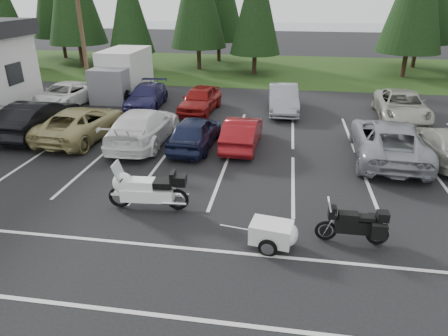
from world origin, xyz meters
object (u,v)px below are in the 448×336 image
utility_pole (80,21)px  car_near_7 (444,144)px  car_far_3 (283,99)px  cargo_trailer (271,235)px  car_far_0 (65,95)px  car_far_1 (146,96)px  car_far_4 (402,106)px  adventure_motorcycle (353,221)px  touring_motorcycle (147,186)px  car_near_4 (195,132)px  car_near_1 (38,118)px  car_near_2 (82,123)px  car_near_5 (242,132)px  car_near_6 (388,140)px  car_far_2 (200,99)px  box_truck (120,74)px  car_near_3 (143,126)px

utility_pole → car_near_7: size_ratio=1.92×
car_far_3 → cargo_trailer: (-0.03, -13.48, -0.38)m
car_far_0 → car_far_3: size_ratio=1.08×
car_far_1 → car_far_4: car_far_4 is taller
adventure_motorcycle → touring_motorcycle: bearing=171.3°
car_far_1 → cargo_trailer: bearing=-62.9°
car_near_4 → car_near_1: bearing=-0.9°
car_near_2 → car_near_5: bearing=-175.9°
utility_pole → car_far_0: 4.69m
car_near_6 → touring_motorcycle: size_ratio=2.02×
car_far_1 → car_far_2: car_far_2 is taller
touring_motorcycle → car_near_1: bearing=136.9°
car_near_6 → adventure_motorcycle: car_near_6 is taller
box_truck → car_far_3: box_truck is taller
utility_pole → car_near_1: bearing=-82.2°
car_far_3 → touring_motorcycle: bearing=-112.1°
cargo_trailer → car_near_1: bearing=155.5°
car_near_3 → car_near_6: car_near_6 is taller
utility_pole → car_far_2: size_ratio=2.08×
car_far_1 → car_far_4: bearing=-5.4°
car_near_2 → car_near_7: size_ratio=1.14×
car_near_2 → car_far_3: bearing=-143.2°
box_truck → car_near_1: box_truck is taller
car_near_1 → car_far_3: 12.98m
car_near_2 → car_near_5: size_ratio=1.31×
car_far_1 → car_far_2: 3.40m
car_far_3 → car_far_4: car_far_3 is taller
car_near_4 → car_far_2: car_far_2 is taller
car_far_1 → touring_motorcycle: 12.36m
car_far_0 → touring_motorcycle: 14.31m
car_near_2 → car_near_7: (15.97, -0.25, -0.06)m
utility_pole → car_far_2: (7.90, -2.32, -3.96)m
touring_motorcycle → car_near_3: bearing=106.5°
car_near_5 → car_near_3: bearing=4.5°
car_far_0 → cargo_trailer: car_far_0 is taller
car_far_4 → car_near_2: bearing=-157.2°
adventure_motorcycle → box_truck: bearing=130.5°
car_near_5 → adventure_motorcycle: (3.85, -6.96, -0.00)m
utility_pole → car_near_1: (1.00, -7.38, -3.86)m
cargo_trailer → adventure_motorcycle: (2.20, 0.55, 0.30)m
car_far_1 → car_near_6: bearing=-30.3°
car_far_2 → car_far_4: (11.06, 0.20, 0.01)m
car_near_1 → cargo_trailer: car_near_1 is taller
car_far_2 → adventure_motorcycle: 13.98m
car_near_5 → car_far_3: size_ratio=0.90×
box_truck → car_near_6: bearing=-29.3°
car_far_4 → car_near_7: bearing=-83.0°
car_near_5 → cargo_trailer: car_near_5 is taller
cargo_trailer → touring_motorcycle: bearing=168.3°
car_near_1 → car_near_6: bearing=178.8°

